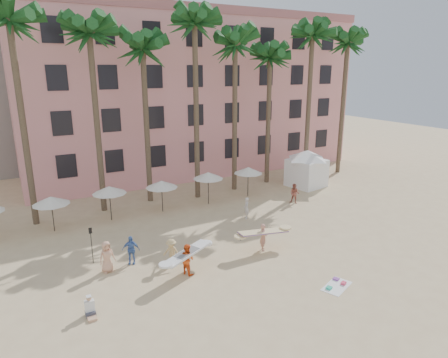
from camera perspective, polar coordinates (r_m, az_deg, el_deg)
ground at (r=22.28m, az=5.35°, el=-14.04°), size 120.00×120.00×0.00m
pink_hotel at (r=45.72m, az=-5.54°, el=11.85°), size 35.00×14.00×16.00m
palm_row at (r=33.05m, az=-8.72°, el=18.91°), size 44.40×5.40×16.30m
umbrella_row at (r=30.78m, az=-12.41°, el=-1.08°), size 22.50×2.70×2.73m
cabana at (r=38.62m, az=11.74°, el=1.96°), size 5.26×5.26×3.50m
beach_towel at (r=22.37m, az=15.77°, el=-14.39°), size 2.04×1.61×0.14m
carrier_yellow at (r=25.04m, az=5.66°, el=-8.00°), size 3.28×0.92×1.74m
carrier_white at (r=22.37m, az=-5.29°, el=-11.16°), size 3.26×2.03×1.75m
beachgoers at (r=25.97m, az=-4.04°, el=-7.40°), size 17.42×6.41×1.81m
paddle at (r=24.37m, az=-18.43°, el=-8.40°), size 0.18×0.04×2.23m
seated_man at (r=20.15m, az=-18.57°, el=-17.23°), size 0.44×0.77×1.00m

